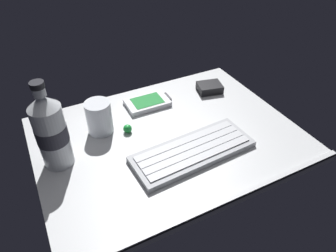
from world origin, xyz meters
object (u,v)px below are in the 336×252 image
Objects in this scene: keyboard at (193,151)px; juice_cup at (99,118)px; water_bottle at (51,131)px; charger_block at (210,88)px; trackball_mouse at (128,129)px; handheld_device at (148,103)px.

juice_cup is (-16.54, 17.89, 3.10)cm from keyboard.
water_bottle reaches higher than juice_cup.
juice_cup is 35.35cm from charger_block.
trackball_mouse is (-29.25, -7.21, -0.10)cm from charger_block.
juice_cup is at bearing 148.17° from trackball_mouse.
juice_cup is 0.41× the size of water_bottle.
water_bottle is at bearing -150.72° from juice_cup.
trackball_mouse is (17.57, 2.98, -7.91)cm from water_bottle.
charger_block reaches higher than trackball_mouse.
handheld_device is 0.62× the size of water_bottle.
juice_cup reaches higher than charger_block.
charger_block is at bearing 13.85° from trackball_mouse.
charger_block is (46.82, 10.20, -7.81)cm from water_bottle.
charger_block is 3.18× the size of trackball_mouse.
handheld_device is at bearing 92.76° from keyboard.
trackball_mouse reaches higher than handheld_device.
keyboard is 2.30× the size of handheld_device.
keyboard is 3.48× the size of juice_cup.
handheld_device is 5.84× the size of trackball_mouse.
water_bottle is 48.55cm from charger_block.
juice_cup is 14.41cm from water_bottle.
water_bottle is 9.45× the size of trackball_mouse.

